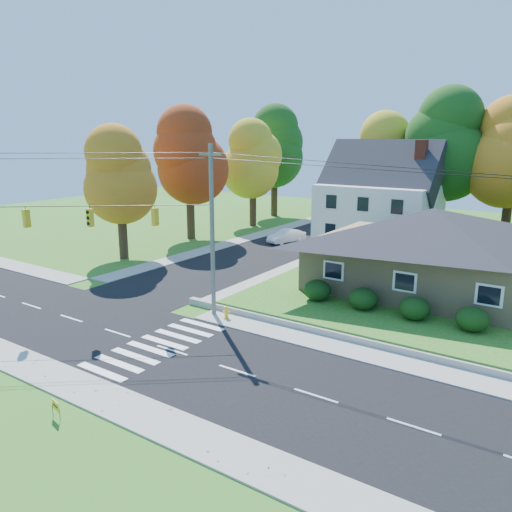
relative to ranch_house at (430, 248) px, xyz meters
The scene contains 18 objects.
ground 18.18m from the ranch_house, 116.57° to the right, with size 120.00×120.00×0.00m, color #3D7923.
road_main 18.18m from the ranch_house, 116.57° to the right, with size 90.00×8.00×0.02m, color black.
road_cross 19.15m from the ranch_house, 147.99° to the left, with size 8.00×44.00×0.02m, color black.
sidewalk_north 13.98m from the ranch_house, 126.03° to the right, with size 90.00×2.00×0.08m, color #9C9A90.
sidewalk_south 22.70m from the ranch_house, 110.85° to the right, with size 90.00×2.00×0.08m, color #9C9A90.
ranch_house is the anchor object (origin of this frame).
colonial_house 14.46m from the ranch_house, 123.55° to the left, with size 10.40×8.40×9.60m.
hedge_row 6.57m from the ranch_house, 94.61° to the right, with size 10.70×1.70×1.27m.
traffic_infrastructure 16.87m from the ranch_house, 119.09° to the right, with size 38.10×10.66×10.00m.
tree_lot_0 21.20m from the ranch_house, 119.05° to the left, with size 6.72×6.72×12.51m.
tree_lot_1 18.58m from the ranch_house, 103.24° to the left, with size 7.84×7.84×14.60m.
tree_west_0 25.61m from the ranch_house, behind, with size 6.16×6.16×11.47m.
tree_west_1 27.18m from the ranch_house, 167.01° to the left, with size 7.28×7.28×13.56m.
tree_west_2 30.03m from the ranch_house, 147.38° to the left, with size 6.72×6.72×12.51m.
tree_west_3 36.60m from the ranch_house, 138.37° to the left, with size 7.84×7.84×14.60m.
white_car 19.27m from the ranch_house, 149.95° to the left, with size 1.41×4.05×1.33m, color white.
fire_hydrant 14.13m from the ranch_house, 127.63° to the right, with size 0.45×0.35×0.78m.
yard_sign 24.26m from the ranch_house, 107.72° to the right, with size 0.58×0.16×0.73m.
Camera 1 is at (16.33, -16.73, 10.34)m, focal length 35.00 mm.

